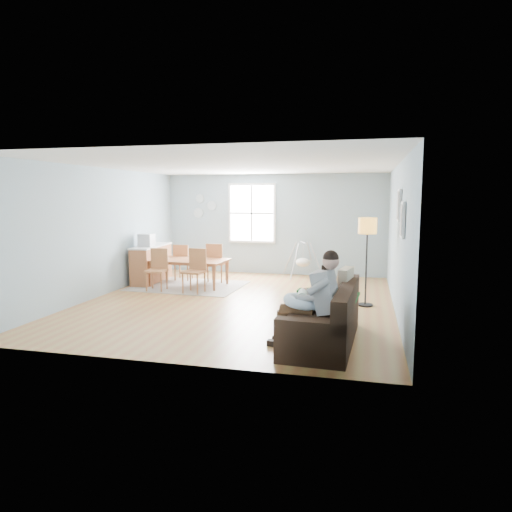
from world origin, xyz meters
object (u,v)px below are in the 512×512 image
(chair_se, at_px, (196,268))
(chair_ne, at_px, (216,260))
(father, at_px, (314,296))
(counter, at_px, (152,263))
(toddler, at_px, (323,291))
(floor_lamp, at_px, (367,233))
(storage_cube, at_px, (292,337))
(chair_nw, at_px, (182,260))
(dining_table, at_px, (188,273))
(chair_sw, at_px, (158,267))
(baby_swing, at_px, (303,262))
(sofa, at_px, (326,322))
(monitor, at_px, (146,240))

(chair_se, xyz_separation_m, chair_ne, (0.05, 1.23, -0.00))
(father, bearing_deg, counter, 137.43)
(toddler, height_order, floor_lamp, floor_lamp)
(storage_cube, height_order, chair_nw, chair_nw)
(dining_table, height_order, chair_se, chair_se)
(toddler, distance_m, chair_ne, 4.89)
(chair_sw, relative_size, baby_swing, 0.79)
(father, height_order, storage_cube, father)
(toddler, distance_m, floor_lamp, 2.44)
(father, xyz_separation_m, dining_table, (-3.37, 3.78, -0.42))
(toddler, bearing_deg, storage_cube, -113.41)
(sofa, bearing_deg, floor_lamp, 77.44)
(chair_ne, relative_size, counter, 0.58)
(father, distance_m, dining_table, 5.09)
(sofa, height_order, chair_nw, chair_nw)
(dining_table, xyz_separation_m, chair_nw, (-0.42, 0.64, 0.20))
(storage_cube, xyz_separation_m, dining_table, (-3.12, 4.06, 0.09))
(sofa, height_order, toddler, toddler)
(baby_swing, bearing_deg, counter, -157.49)
(chair_se, relative_size, chair_ne, 1.00)
(chair_sw, distance_m, monitor, 1.00)
(toddler, relative_size, counter, 0.50)
(chair_ne, xyz_separation_m, baby_swing, (1.98, 1.21, -0.14))
(father, height_order, counter, father)
(toddler, relative_size, baby_swing, 0.69)
(floor_lamp, bearing_deg, chair_nw, 159.50)
(chair_nw, height_order, chair_ne, chair_ne)
(sofa, distance_m, chair_nw, 5.71)
(counter, bearing_deg, chair_ne, 9.44)
(sofa, xyz_separation_m, baby_swing, (-1.06, 5.30, 0.11))
(floor_lamp, xyz_separation_m, chair_nw, (-4.48, 1.68, -0.89))
(storage_cube, height_order, monitor, monitor)
(sofa, height_order, chair_se, chair_se)
(monitor, bearing_deg, sofa, -37.43)
(storage_cube, height_order, chair_se, chair_se)
(baby_swing, bearing_deg, toddler, -79.01)
(toddler, height_order, dining_table, toddler)
(toddler, bearing_deg, sofa, -71.07)
(father, bearing_deg, chair_se, 133.12)
(sofa, bearing_deg, dining_table, 135.24)
(father, bearing_deg, monitor, 139.45)
(sofa, xyz_separation_m, dining_table, (-3.52, 3.49, 0.02))
(chair_ne, bearing_deg, chair_nw, 177.03)
(father, bearing_deg, chair_nw, 130.62)
(floor_lamp, bearing_deg, chair_se, 173.68)
(storage_cube, xyz_separation_m, chair_nw, (-3.54, 4.70, 0.30))
(toddler, height_order, chair_sw, toddler)
(storage_cube, bearing_deg, baby_swing, 96.40)
(storage_cube, relative_size, chair_sw, 0.47)
(sofa, height_order, dining_table, sofa)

